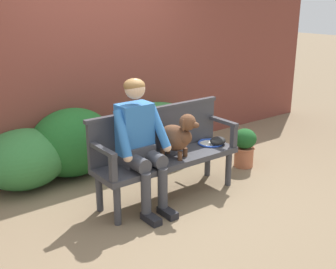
{
  "coord_description": "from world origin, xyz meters",
  "views": [
    {
      "loc": [
        -2.54,
        -3.32,
        2.07
      ],
      "look_at": [
        0.0,
        0.0,
        0.71
      ],
      "focal_mm": 45.3,
      "sensor_mm": 36.0,
      "label": 1
    }
  ],
  "objects": [
    {
      "name": "brick_garden_fence",
      "position": [
        0.0,
        1.57,
        1.04
      ],
      "size": [
        8.0,
        0.3,
        2.08
      ],
      "primitive_type": "cube",
      "color": "brown",
      "rests_on": "ground"
    },
    {
      "name": "potted_plant",
      "position": [
        1.3,
        0.11,
        0.27
      ],
      "size": [
        0.3,
        0.3,
        0.5
      ],
      "color": "#A85B3D",
      "rests_on": "ground"
    },
    {
      "name": "bench_armrest_right_end",
      "position": [
        0.78,
        -0.08,
        0.66
      ],
      "size": [
        0.06,
        0.47,
        0.28
      ],
      "color": "#38383D",
      "rests_on": "garden_bench"
    },
    {
      "name": "baseball_glove",
      "position": [
        0.69,
        -0.03,
        0.51
      ],
      "size": [
        0.27,
        0.24,
        0.09
      ],
      "primitive_type": "ellipsoid",
      "rotation": [
        0.0,
        0.0,
        0.38
      ],
      "color": "black",
      "rests_on": "garden_bench"
    },
    {
      "name": "person_seated",
      "position": [
        -0.36,
        -0.01,
        0.73
      ],
      "size": [
        0.56,
        0.64,
        1.33
      ],
      "color": "black",
      "rests_on": "ground"
    },
    {
      "name": "hedge_bush_mid_right",
      "position": [
        0.71,
        1.16,
        0.36
      ],
      "size": [
        1.15,
        1.05,
        0.71
      ],
      "primitive_type": "ellipsoid",
      "color": "#337538",
      "rests_on": "ground"
    },
    {
      "name": "bench_armrest_left_end",
      "position": [
        -0.78,
        -0.08,
        0.66
      ],
      "size": [
        0.06,
        0.47,
        0.28
      ],
      "color": "#38383D",
      "rests_on": "garden_bench"
    },
    {
      "name": "bench_backrest",
      "position": [
        0.0,
        0.21,
        0.72
      ],
      "size": [
        1.67,
        0.06,
        0.5
      ],
      "color": "#38383D",
      "rests_on": "garden_bench"
    },
    {
      "name": "tennis_racket",
      "position": [
        0.64,
        0.07,
        0.47
      ],
      "size": [
        0.3,
        0.57,
        0.03
      ],
      "color": "blue",
      "rests_on": "garden_bench"
    },
    {
      "name": "hedge_bush_far_right",
      "position": [
        -0.54,
        1.18,
        0.41
      ],
      "size": [
        1.03,
        0.81,
        0.83
      ],
      "primitive_type": "ellipsoid",
      "color": "#1E5B23",
      "rests_on": "ground"
    },
    {
      "name": "dog_on_bench",
      "position": [
        0.07,
        -0.06,
        0.71
      ],
      "size": [
        0.35,
        0.48,
        0.49
      ],
      "color": "brown",
      "rests_on": "garden_bench"
    },
    {
      "name": "ground_plane",
      "position": [
        0.0,
        0.0,
        0.0
      ],
      "size": [
        40.0,
        40.0,
        0.0
      ],
      "primitive_type": "plane",
      "color": "#7A664C"
    },
    {
      "name": "garden_bench",
      "position": [
        0.0,
        0.0,
        0.4
      ],
      "size": [
        1.63,
        0.47,
        0.46
      ],
      "color": "#38383D",
      "rests_on": "ground"
    },
    {
      "name": "hedge_bush_mid_left",
      "position": [
        -1.13,
        1.19,
        0.34
      ],
      "size": [
        0.98,
        0.84,
        0.68
      ],
      "primitive_type": "ellipsoid",
      "color": "#337538",
      "rests_on": "ground"
    }
  ]
}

